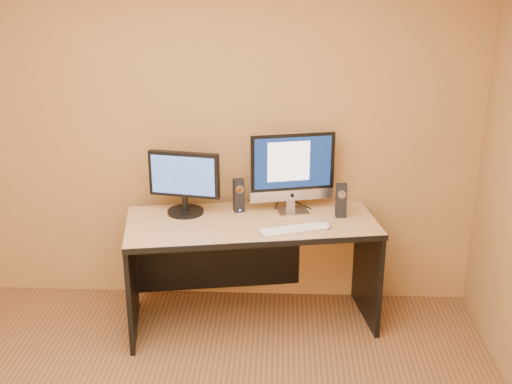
% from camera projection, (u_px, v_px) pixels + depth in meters
% --- Properties ---
extents(walls, '(4.00, 4.00, 2.60)m').
position_uv_depth(walls, '(142.00, 250.00, 2.72)').
color(walls, '#9E7340').
rests_on(walls, ground).
extents(desk, '(1.79, 1.02, 0.78)m').
position_uv_depth(desk, '(252.00, 272.00, 4.51)').
color(desk, tan).
rests_on(desk, ground).
extents(imac, '(0.64, 0.36, 0.58)m').
position_uv_depth(imac, '(293.00, 172.00, 4.43)').
color(imac, '#BABBBF').
rests_on(imac, desk).
extents(second_monitor, '(0.54, 0.34, 0.44)m').
position_uv_depth(second_monitor, '(184.00, 183.00, 4.43)').
color(second_monitor, black).
rests_on(second_monitor, desk).
extents(speaker_left, '(0.09, 0.09, 0.23)m').
position_uv_depth(speaker_left, '(239.00, 195.00, 4.50)').
color(speaker_left, black).
rests_on(speaker_left, desk).
extents(speaker_right, '(0.07, 0.08, 0.23)m').
position_uv_depth(speaker_right, '(341.00, 200.00, 4.41)').
color(speaker_right, black).
rests_on(speaker_right, desk).
extents(keyboard, '(0.47, 0.28, 0.02)m').
position_uv_depth(keyboard, '(293.00, 229.00, 4.20)').
color(keyboard, silver).
rests_on(keyboard, desk).
extents(mouse, '(0.06, 0.11, 0.04)m').
position_uv_depth(mouse, '(326.00, 225.00, 4.25)').
color(mouse, silver).
rests_on(mouse, desk).
extents(cable_a, '(0.15, 0.19, 0.01)m').
position_uv_depth(cable_a, '(300.00, 204.00, 4.65)').
color(cable_a, black).
rests_on(cable_a, desk).
extents(cable_b, '(0.03, 0.19, 0.01)m').
position_uv_depth(cable_b, '(277.00, 204.00, 4.66)').
color(cable_b, black).
rests_on(cable_b, desk).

